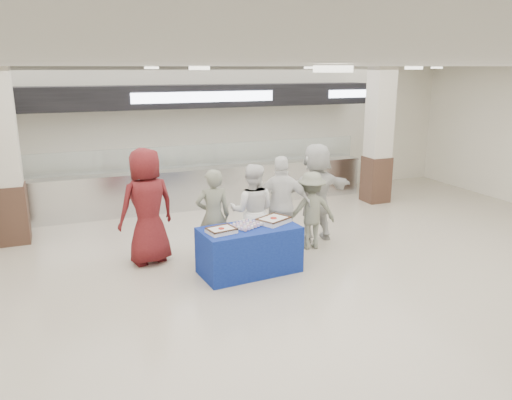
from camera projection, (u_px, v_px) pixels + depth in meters
name	position (u px, v px, depth m)	size (l,w,h in m)	color
ground	(309.00, 300.00, 7.04)	(14.00, 14.00, 0.00)	beige
serving_line	(202.00, 157.00, 11.58)	(8.70, 0.85, 2.80)	silver
column_left	(5.00, 162.00, 8.98)	(0.55, 0.55, 3.20)	#3C251B
column_right	(378.00, 139.00, 11.84)	(0.55, 0.55, 3.20)	#3C251B
display_table	(249.00, 250.00, 7.91)	(1.55, 0.78, 0.75)	navy
sheet_cake_left	(221.00, 230.00, 7.55)	(0.46, 0.39, 0.09)	white
sheet_cake_right	(274.00, 220.00, 8.03)	(0.60, 0.55, 0.10)	white
cupcake_tray	(246.00, 225.00, 7.82)	(0.47, 0.43, 0.06)	#B7B7BC
civilian_maroon	(147.00, 206.00, 8.17)	(0.95, 0.62, 1.94)	maroon
soldier_a	(213.00, 216.00, 8.23)	(0.58, 0.38, 1.59)	slate
chef_tall	(252.00, 211.00, 8.48)	(0.79, 0.62, 1.63)	white
chef_short	(282.00, 205.00, 8.66)	(1.01, 0.42, 1.72)	white
soldier_b	(311.00, 210.00, 8.91)	(0.91, 0.52, 1.40)	slate
civilian_white	(316.00, 192.00, 9.28)	(1.71, 0.55, 1.85)	silver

